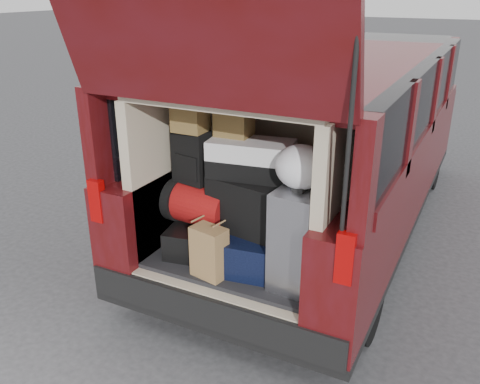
% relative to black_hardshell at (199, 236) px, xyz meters
% --- Properties ---
extents(ground, '(80.00, 80.00, 0.00)m').
position_rel_black_hardshell_xyz_m(ground, '(0.35, -0.14, -0.65)').
color(ground, '#323235').
rests_on(ground, ground).
extents(minivan, '(1.90, 5.35, 2.77)m').
position_rel_black_hardshell_xyz_m(minivan, '(0.35, 1.72, 0.26)').
color(minivan, black).
rests_on(minivan, ground).
extents(load_floor, '(1.24, 1.05, 0.55)m').
position_rel_black_hardshell_xyz_m(load_floor, '(0.35, 0.13, -0.38)').
color(load_floor, black).
rests_on(load_floor, ground).
extents(black_hardshell, '(0.46, 0.57, 0.21)m').
position_rel_black_hardshell_xyz_m(black_hardshell, '(0.00, 0.00, 0.00)').
color(black_hardshell, black).
rests_on(black_hardshell, load_floor).
extents(navy_hardshell, '(0.54, 0.62, 0.25)m').
position_rel_black_hardshell_xyz_m(navy_hardshell, '(0.38, -0.02, 0.02)').
color(navy_hardshell, black).
rests_on(navy_hardshell, load_floor).
extents(silver_roller, '(0.31, 0.46, 0.67)m').
position_rel_black_hardshell_xyz_m(silver_roller, '(0.82, -0.08, 0.23)').
color(silver_roller, white).
rests_on(silver_roller, load_floor).
extents(kraft_bag, '(0.25, 0.19, 0.36)m').
position_rel_black_hardshell_xyz_m(kraft_bag, '(0.26, -0.29, 0.08)').
color(kraft_bag, '#9A7145').
rests_on(kraft_bag, load_floor).
extents(red_duffel, '(0.50, 0.35, 0.31)m').
position_rel_black_hardshell_xyz_m(red_duffel, '(0.01, 0.01, 0.26)').
color(red_duffel, '#9B120E').
rests_on(red_duffel, black_hardshell).
extents(black_soft_case, '(0.56, 0.39, 0.37)m').
position_rel_black_hardshell_xyz_m(black_soft_case, '(0.39, 0.02, 0.33)').
color(black_soft_case, black).
rests_on(black_soft_case, navy_hardshell).
extents(backpack, '(0.29, 0.21, 0.38)m').
position_rel_black_hardshell_xyz_m(backpack, '(-0.05, 0.04, 0.60)').
color(backpack, black).
rests_on(backpack, red_duffel).
extents(twotone_duffel, '(0.60, 0.37, 0.25)m').
position_rel_black_hardshell_xyz_m(twotone_duffel, '(0.39, 0.08, 0.64)').
color(twotone_duffel, white).
rests_on(twotone_duffel, black_soft_case).
extents(grocery_sack_lower, '(0.22, 0.18, 0.20)m').
position_rel_black_hardshell_xyz_m(grocery_sack_lower, '(-0.04, 0.01, 0.89)').
color(grocery_sack_lower, olive).
rests_on(grocery_sack_lower, backpack).
extents(grocery_sack_upper, '(0.24, 0.20, 0.23)m').
position_rel_black_hardshell_xyz_m(grocery_sack_upper, '(0.23, 0.13, 0.88)').
color(grocery_sack_upper, olive).
rests_on(grocery_sack_upper, twotone_duffel).
extents(plastic_bag_right, '(0.36, 0.34, 0.28)m').
position_rel_black_hardshell_xyz_m(plastic_bag_right, '(0.80, -0.10, 0.70)').
color(plastic_bag_right, white).
rests_on(plastic_bag_right, silver_roller).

